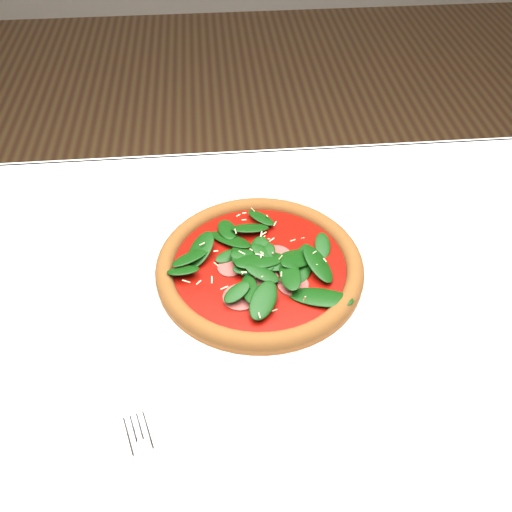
{
  "coord_description": "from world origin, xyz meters",
  "views": [
    {
      "loc": [
        -0.04,
        -0.45,
        1.32
      ],
      "look_at": [
        0.02,
        0.11,
        0.77
      ],
      "focal_mm": 40.0,
      "sensor_mm": 36.0,
      "label": 1
    }
  ],
  "objects": [
    {
      "name": "plate",
      "position": [
        0.02,
        0.09,
        0.76
      ],
      "size": [
        0.33,
        0.33,
        0.01
      ],
      "color": "white",
      "rests_on": "dining_table"
    },
    {
      "name": "fork",
      "position": [
        -0.12,
        -0.18,
        0.76
      ],
      "size": [
        0.07,
        0.16,
        0.0
      ],
      "rotation": [
        0.0,
        0.0,
        0.29
      ],
      "color": "silver",
      "rests_on": "napkin"
    },
    {
      "name": "saucer_far",
      "position": [
        0.38,
        0.29,
        0.76
      ],
      "size": [
        0.13,
        0.13,
        0.01
      ],
      "color": "white",
      "rests_on": "dining_table"
    },
    {
      "name": "pizza",
      "position": [
        0.02,
        0.09,
        0.78
      ],
      "size": [
        0.31,
        0.31,
        0.04
      ],
      "rotation": [
        0.0,
        0.0,
        0.09
      ],
      "color": "#915723",
      "rests_on": "plate"
    },
    {
      "name": "dining_table",
      "position": [
        0.0,
        0.0,
        0.65
      ],
      "size": [
        1.21,
        0.81,
        0.75
      ],
      "color": "white",
      "rests_on": "ground"
    },
    {
      "name": "napkin",
      "position": [
        -0.11,
        -0.21,
        0.76
      ],
      "size": [
        0.17,
        0.13,
        0.01
      ],
      "primitive_type": "cube",
      "rotation": [
        0.0,
        0.0,
        0.4
      ],
      "color": "white",
      "rests_on": "dining_table"
    }
  ]
}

